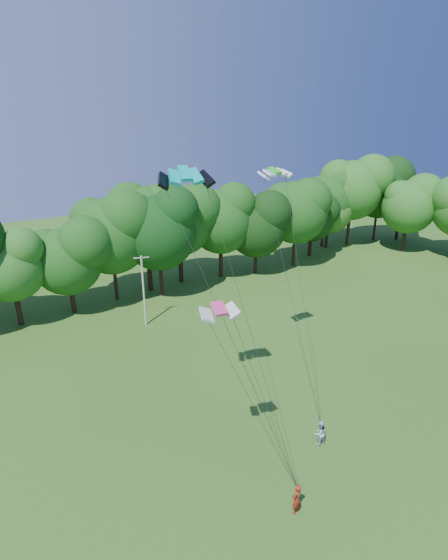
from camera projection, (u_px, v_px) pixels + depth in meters
ground at (380, 541)px, 21.36m from camera, size 160.00×160.00×0.00m
utility_pole at (144, 290)px, 41.47m from camera, size 1.39×0.45×7.10m
kite_flyer_left at (296, 499)px, 22.57m from camera, size 0.77×0.65×1.80m
kite_flyer_right at (320, 433)px, 27.25m from camera, size 0.85×0.66×1.72m
kite_teal at (185, 173)px, 22.66m from camera, size 3.01×1.80×0.70m
kite_green at (275, 170)px, 30.30m from camera, size 2.41×1.14×0.42m
kite_pink at (219, 309)px, 21.19m from camera, size 2.07×1.23×0.43m
tree_back_center at (158, 225)px, 46.58m from camera, size 9.02×9.02×13.11m
tree_back_east at (330, 202)px, 64.31m from camera, size 7.70×7.70×11.20m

